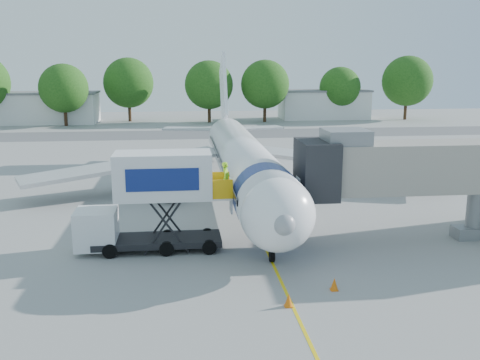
{
  "coord_description": "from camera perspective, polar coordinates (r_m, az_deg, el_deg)",
  "views": [
    {
      "loc": [
        -4.6,
        -35.62,
        10.22
      ],
      "look_at": [
        -1.06,
        -3.94,
        3.2
      ],
      "focal_mm": 40.0,
      "sensor_mm": 36.0,
      "label": 1
    }
  ],
  "objects": [
    {
      "name": "ground",
      "position": [
        37.34,
        0.94,
        -3.47
      ],
      "size": [
        160.0,
        160.0,
        0.0
      ],
      "primitive_type": "plane",
      "color": "#959593",
      "rests_on": "ground"
    },
    {
      "name": "catering_hiloader",
      "position": [
        29.62,
        -9.4,
        -2.34
      ],
      "size": [
        8.52,
        2.44,
        5.5
      ],
      "color": "black",
      "rests_on": "ground"
    },
    {
      "name": "outbuilding_right",
      "position": [
        101.46,
        8.92,
        8.0
      ],
      "size": [
        16.4,
        7.4,
        5.3
      ],
      "color": "silver",
      "rests_on": "ground"
    },
    {
      "name": "safety_cone_b",
      "position": [
        25.3,
        10.03,
        -10.9
      ],
      "size": [
        0.38,
        0.38,
        0.6
      ],
      "color": "#DD620B",
      "rests_on": "ground"
    },
    {
      "name": "jet_bridge",
      "position": [
        31.82,
        17.06,
        1.22
      ],
      "size": [
        13.9,
        3.2,
        6.6
      ],
      "color": "gray",
      "rests_on": "ground"
    },
    {
      "name": "outbuilding_left",
      "position": [
        98.73,
        -20.24,
        7.27
      ],
      "size": [
        18.4,
        8.4,
        5.3
      ],
      "color": "silver",
      "rests_on": "ground"
    },
    {
      "name": "tree_b",
      "position": [
        92.78,
        -18.29,
        9.28
      ],
      "size": [
        7.92,
        7.92,
        10.1
      ],
      "color": "#382314",
      "rests_on": "ground"
    },
    {
      "name": "aircraft",
      "position": [
        40.66,
        0.22,
        2.12
      ],
      "size": [
        34.17,
        37.73,
        11.35
      ],
      "color": "white",
      "rests_on": "ground"
    },
    {
      "name": "taxiway_strip",
      "position": [
        78.42,
        -2.98,
        4.92
      ],
      "size": [
        120.0,
        10.0,
        0.01
      ],
      "primitive_type": "cube",
      "color": "#59595B",
      "rests_on": "ground"
    },
    {
      "name": "safety_cone_a",
      "position": [
        23.48,
        5.2,
        -12.67
      ],
      "size": [
        0.37,
        0.37,
        0.6
      ],
      "color": "#DD620B",
      "rests_on": "ground"
    },
    {
      "name": "tree_e",
      "position": [
        94.44,
        2.68,
        10.16
      ],
      "size": [
        8.43,
        8.43,
        10.75
      ],
      "color": "#382314",
      "rests_on": "ground"
    },
    {
      "name": "ground_tug",
      "position": [
        20.35,
        3.27,
        -15.41
      ],
      "size": [
        3.86,
        2.83,
        1.38
      ],
      "rotation": [
        0.0,
        0.0,
        -0.34
      ],
      "color": "silver",
      "rests_on": "ground"
    },
    {
      "name": "tree_d",
      "position": [
        93.56,
        -3.33,
        10.09
      ],
      "size": [
        8.34,
        8.34,
        10.63
      ],
      "color": "#382314",
      "rests_on": "ground"
    },
    {
      "name": "tree_c",
      "position": [
        96.99,
        -11.82,
        10.11
      ],
      "size": [
        8.72,
        8.72,
        11.12
      ],
      "color": "#382314",
      "rests_on": "ground"
    },
    {
      "name": "tree_f",
      "position": [
        100.45,
        10.61,
        9.67
      ],
      "size": [
        7.46,
        7.46,
        9.51
      ],
      "color": "#382314",
      "rests_on": "ground"
    },
    {
      "name": "guidance_line",
      "position": [
        37.34,
        0.94,
        -3.46
      ],
      "size": [
        0.15,
        70.0,
        0.01
      ],
      "primitive_type": "cube",
      "color": "yellow",
      "rests_on": "ground"
    },
    {
      "name": "tree_g",
      "position": [
        102.62,
        17.41,
        10.05
      ],
      "size": [
        9.0,
        9.0,
        11.48
      ],
      "color": "#382314",
      "rests_on": "ground"
    }
  ]
}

